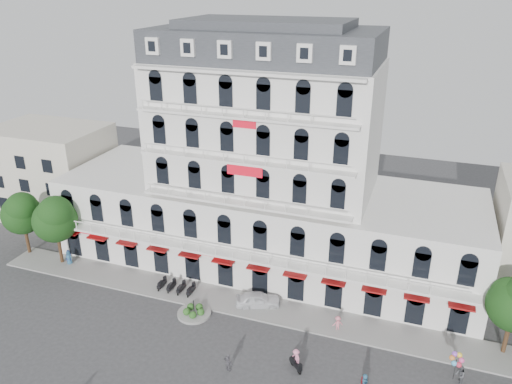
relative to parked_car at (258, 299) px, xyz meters
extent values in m
plane|color=#38383A|center=(-2.23, -9.30, -0.74)|extent=(120.00, 120.00, 0.00)
cube|color=gray|center=(-2.23, -0.30, -0.66)|extent=(53.00, 4.00, 0.16)
cube|color=silver|center=(-2.23, 8.70, 3.76)|extent=(45.00, 14.00, 9.00)
cube|color=silver|center=(-2.23, 8.70, 14.76)|extent=(22.00, 12.00, 13.00)
cube|color=#2D3035|center=(-2.23, 8.70, 22.76)|extent=(21.56, 11.76, 3.00)
cube|color=#2D3035|center=(-2.23, 8.70, 24.66)|extent=(15.84, 8.64, 0.80)
cube|color=maroon|center=(-2.23, 1.20, 2.76)|extent=(40.50, 1.00, 0.15)
cube|color=red|center=(-2.23, 2.58, 12.26)|extent=(3.50, 0.10, 1.40)
cube|color=beige|center=(-32.23, 10.70, 5.26)|extent=(14.00, 10.00, 12.00)
cylinder|color=gray|center=(-5.23, -3.30, -0.62)|extent=(3.20, 3.20, 0.24)
cylinder|color=black|center=(-5.23, -3.30, 0.16)|extent=(0.08, 0.08, 1.40)
sphere|color=#1E551C|center=(-4.53, -3.30, -0.29)|extent=(0.70, 0.70, 0.70)
sphere|color=#1E551C|center=(-5.01, -2.63, -0.29)|extent=(0.70, 0.70, 0.70)
sphere|color=#1E551C|center=(-5.79, -2.88, -0.29)|extent=(0.70, 0.70, 0.70)
sphere|color=#1E551C|center=(-5.81, -3.70, -0.29)|extent=(0.70, 0.70, 0.70)
sphere|color=#1E551C|center=(-5.03, -3.97, -0.29)|extent=(0.70, 0.70, 0.70)
cylinder|color=#382314|center=(-28.23, 0.70, 1.02)|extent=(0.36, 0.36, 3.52)
sphere|color=#173C13|center=(-28.23, 0.70, 4.22)|extent=(4.48, 4.48, 4.48)
sphere|color=#173C13|center=(-27.73, 0.40, 5.26)|extent=(3.52, 3.52, 3.52)
sphere|color=#173C13|center=(-28.63, 1.00, 4.86)|extent=(3.20, 3.20, 3.20)
cylinder|color=#382314|center=(-23.23, 0.20, 1.13)|extent=(0.36, 0.36, 3.74)
sphere|color=#173C13|center=(-23.23, 0.20, 4.53)|extent=(4.76, 4.76, 4.76)
sphere|color=#173C13|center=(-22.73, -0.10, 5.64)|extent=(3.74, 3.74, 3.74)
sphere|color=#173C13|center=(-23.63, 0.50, 5.21)|extent=(3.40, 3.40, 3.40)
cylinder|color=#382314|center=(21.77, 0.70, 0.98)|extent=(0.36, 0.36, 3.43)
sphere|color=#173C13|center=(21.37, 1.00, 4.72)|extent=(3.12, 3.12, 3.12)
imported|color=silver|center=(0.00, 0.00, 0.00)|extent=(4.65, 3.24, 1.47)
imported|color=#275676|center=(11.31, -7.90, 0.45)|extent=(0.62, 0.80, 1.46)
cube|color=black|center=(5.72, -7.06, -0.19)|extent=(1.32, 1.30, 0.35)
torus|color=black|center=(6.11, -7.44, -0.46)|extent=(0.51, 0.50, 0.60)
torus|color=black|center=(5.32, -6.67, -0.46)|extent=(0.51, 0.50, 0.60)
imported|color=pink|center=(5.72, -7.06, 0.47)|extent=(1.09, 1.08, 1.51)
imported|color=#295A7D|center=(-22.23, 0.20, 0.12)|extent=(0.86, 0.58, 1.71)
imported|color=slate|center=(0.62, -9.02, 0.06)|extent=(1.00, 0.75, 1.58)
imported|color=#DE7586|center=(7.96, -1.09, 0.03)|extent=(1.13, 0.97, 1.52)
imported|color=navy|center=(-22.23, 0.20, 0.16)|extent=(0.77, 0.65, 1.79)
imported|color=#54555B|center=(18.17, -4.24, 0.10)|extent=(0.67, 0.84, 1.67)
cylinder|color=black|center=(17.77, -3.94, 0.26)|extent=(0.04, 0.04, 2.00)
sphere|color=#E54C99|center=(18.12, -3.94, 1.26)|extent=(0.44, 0.44, 0.44)
sphere|color=yellow|center=(17.94, -3.63, 1.48)|extent=(0.44, 0.44, 0.44)
sphere|color=#994CD8|center=(17.59, -3.63, 1.49)|extent=(0.44, 0.44, 0.44)
sphere|color=orange|center=(17.42, -3.94, 1.30)|extent=(0.44, 0.44, 0.44)
sphere|color=#4CB2E5|center=(17.60, -4.24, 1.08)|extent=(0.44, 0.44, 0.44)
sphere|color=#D8334C|center=(17.95, -4.24, 1.03)|extent=(0.44, 0.44, 0.44)
camera|label=1|loc=(13.25, -37.90, 28.42)|focal=35.00mm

